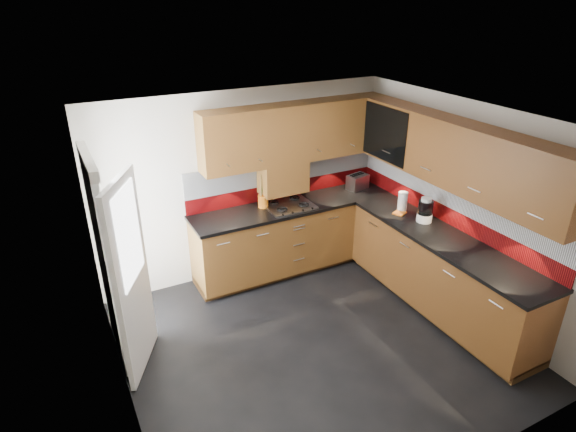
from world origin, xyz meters
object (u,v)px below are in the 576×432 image
gas_hob (289,205)px  food_processor (425,211)px  utensil_pot (263,200)px  toaster (358,182)px

gas_hob → food_processor: 1.67m
utensil_pot → food_processor: 1.98m
gas_hob → food_processor: food_processor is taller
utensil_pot → toaster: 1.42m
toaster → gas_hob: bearing=-175.4°
food_processor → toaster: bearing=94.9°
gas_hob → toaster: toaster is taller
utensil_pot → gas_hob: bearing=-22.9°
toaster → food_processor: 1.23m
utensil_pot → toaster: bearing=-1.5°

